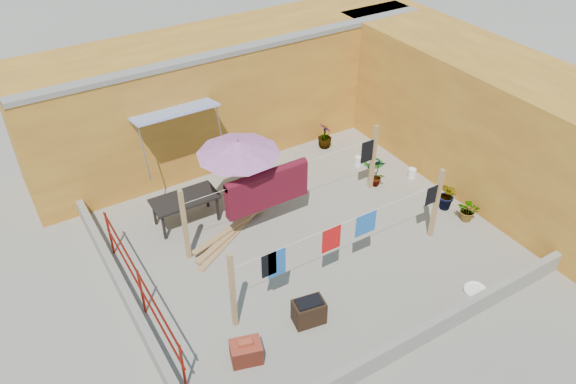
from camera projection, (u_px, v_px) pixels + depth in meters
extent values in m
plane|color=#9E998E|center=(305.00, 238.00, 12.75)|extent=(80.00, 80.00, 0.00)
cube|color=gold|center=(228.00, 91.00, 15.25)|extent=(11.00, 2.40, 3.20)
cube|color=gray|center=(243.00, 49.00, 13.61)|extent=(11.00, 0.35, 0.12)
cube|color=#2D51B2|center=(174.00, 112.00, 12.91)|extent=(2.00, 0.79, 0.22)
cylinder|color=gray|center=(145.00, 154.00, 12.64)|extent=(0.03, 0.30, 1.28)
cylinder|color=gray|center=(221.00, 132.00, 13.44)|extent=(0.03, 0.30, 1.28)
cube|color=gold|center=(481.00, 118.00, 14.00)|extent=(2.40, 9.00, 3.20)
cube|color=gray|center=(413.00, 340.00, 10.15)|extent=(8.30, 0.16, 0.44)
cube|color=gray|center=(129.00, 302.00, 10.90)|extent=(0.16, 7.30, 0.44)
cylinder|color=maroon|center=(183.00, 367.00, 9.28)|extent=(0.05, 0.05, 1.10)
cylinder|color=maroon|center=(142.00, 292.00, 10.66)|extent=(0.05, 0.05, 1.10)
cylinder|color=maroon|center=(110.00, 234.00, 12.04)|extent=(0.05, 0.05, 1.10)
cylinder|color=maroon|center=(137.00, 273.00, 10.36)|extent=(0.04, 4.20, 0.04)
cylinder|color=maroon|center=(141.00, 290.00, 10.63)|extent=(0.04, 4.20, 0.04)
cube|color=tan|center=(233.00, 291.00, 10.20)|extent=(0.09, 0.09, 1.80)
cube|color=tan|center=(436.00, 204.00, 12.31)|extent=(0.09, 0.09, 1.80)
cube|color=tan|center=(373.00, 158.00, 13.82)|extent=(0.09, 0.09, 1.80)
cube|color=tan|center=(185.00, 225.00, 11.71)|extent=(0.09, 0.09, 1.80)
cylinder|color=silver|center=(346.00, 222.00, 10.93)|extent=(5.00, 0.01, 0.01)
cylinder|color=silver|center=(287.00, 169.00, 12.44)|extent=(5.00, 0.01, 0.01)
cube|color=#550E1C|center=(267.00, 190.00, 12.45)|extent=(2.00, 0.22, 0.86)
cube|color=black|center=(368.00, 151.00, 13.59)|extent=(0.38, 0.02, 0.59)
cube|color=maroon|center=(265.00, 185.00, 12.35)|extent=(0.40, 0.02, 0.47)
cube|color=blue|center=(277.00, 263.00, 10.46)|extent=(0.37, 0.02, 0.64)
cube|color=black|center=(269.00, 265.00, 10.36)|extent=(0.31, 0.02, 0.55)
cube|color=red|center=(331.00, 239.00, 10.96)|extent=(0.43, 0.02, 0.57)
cube|color=blue|center=(366.00, 224.00, 11.30)|extent=(0.50, 0.02, 0.52)
cube|color=black|center=(431.00, 195.00, 12.04)|extent=(0.29, 0.02, 0.47)
cylinder|color=gray|center=(242.00, 219.00, 13.26)|extent=(0.33, 0.33, 0.06)
cylinder|color=gray|center=(240.00, 184.00, 12.64)|extent=(0.04, 0.04, 2.13)
cone|color=#CA6DA9|center=(238.00, 148.00, 12.08)|extent=(2.26, 2.26, 0.30)
cylinder|color=gray|center=(238.00, 141.00, 11.98)|extent=(0.04, 0.04, 0.09)
cube|color=black|center=(185.00, 199.00, 12.82)|extent=(1.52, 0.77, 0.06)
cube|color=black|center=(164.00, 227.00, 12.54)|extent=(0.06, 0.06, 0.66)
cube|color=black|center=(154.00, 213.00, 12.96)|extent=(0.06, 0.06, 0.66)
cube|color=black|center=(218.00, 209.00, 13.09)|extent=(0.06, 0.06, 0.66)
cube|color=black|center=(207.00, 195.00, 13.51)|extent=(0.06, 0.06, 0.66)
cube|color=#9D3724|center=(246.00, 352.00, 9.96)|extent=(0.65, 0.55, 0.40)
cube|color=#B7432B|center=(246.00, 343.00, 9.82)|extent=(0.28, 0.19, 0.08)
cube|color=tan|center=(228.00, 241.00, 12.64)|extent=(1.93, 1.23, 0.04)
cube|color=tan|center=(228.00, 235.00, 12.73)|extent=(2.01, 1.07, 0.04)
cube|color=tan|center=(229.00, 230.00, 12.81)|extent=(2.10, 0.79, 0.04)
cube|color=#311E13|center=(309.00, 312.00, 10.65)|extent=(0.66, 0.49, 0.50)
cube|color=black|center=(309.00, 302.00, 10.49)|extent=(0.54, 0.38, 0.04)
cylinder|color=white|center=(475.00, 291.00, 11.39)|extent=(0.45, 0.45, 0.06)
torus|color=white|center=(475.00, 290.00, 11.37)|extent=(0.48, 0.48, 0.05)
cylinder|color=white|center=(358.00, 161.00, 15.09)|extent=(0.20, 0.20, 0.27)
cylinder|color=white|center=(359.00, 156.00, 15.00)|extent=(0.05, 0.05, 0.05)
cylinder|color=white|center=(412.00, 173.00, 14.63)|extent=(0.20, 0.20, 0.27)
cylinder|color=white|center=(413.00, 168.00, 14.54)|extent=(0.05, 0.05, 0.04)
torus|color=#17691A|center=(373.00, 163.00, 15.23)|extent=(0.53, 0.53, 0.04)
torus|color=#17691A|center=(373.00, 162.00, 15.21)|extent=(0.44, 0.44, 0.04)
imported|color=#255F1B|center=(259.00, 174.00, 14.19)|extent=(0.78, 0.72, 0.75)
imported|color=#255F1B|center=(325.00, 136.00, 15.73)|extent=(0.47, 0.47, 0.72)
imported|color=#255F1B|center=(377.00, 172.00, 14.18)|extent=(0.53, 0.51, 0.84)
imported|color=#255F1B|center=(448.00, 196.00, 13.38)|extent=(0.43, 0.50, 0.80)
imported|color=#255F1B|center=(469.00, 210.00, 13.12)|extent=(0.65, 0.67, 0.57)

